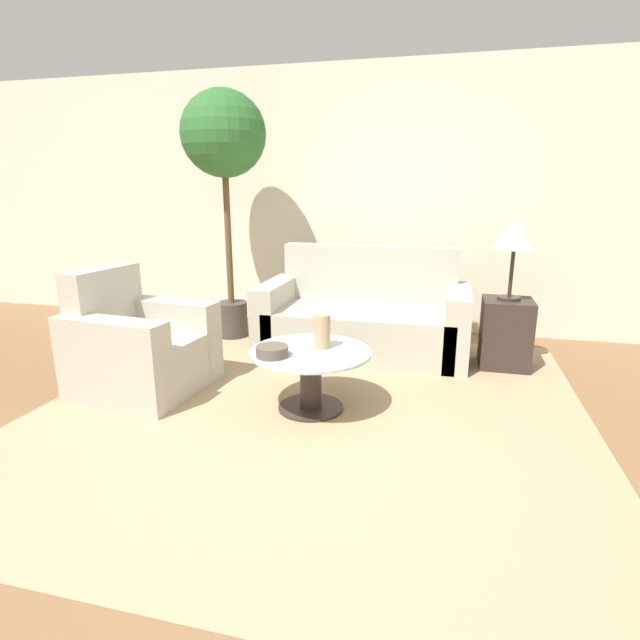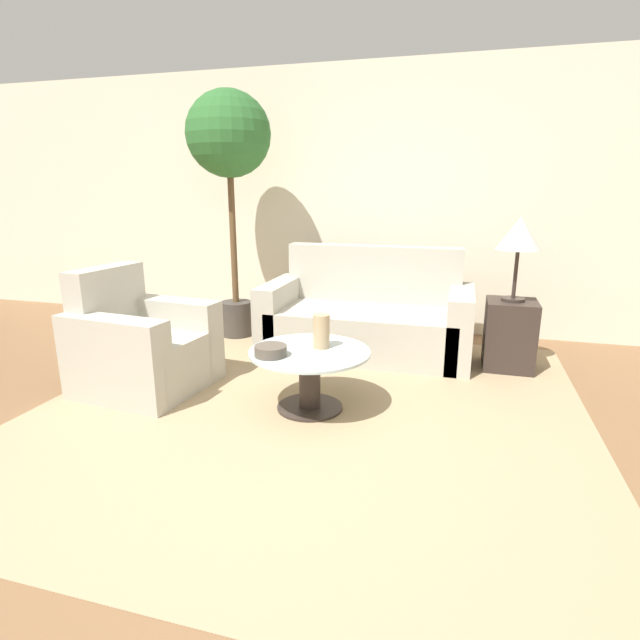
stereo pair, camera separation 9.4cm
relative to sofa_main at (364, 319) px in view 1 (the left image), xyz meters
name	(u,v)px [view 1 (the left image)]	position (x,y,z in m)	size (l,w,h in m)	color
ground_plane	(254,470)	(-0.23, -2.14, -0.29)	(14.00, 14.00, 0.00)	brown
wall_back	(357,201)	(-0.23, 0.81, 1.01)	(10.00, 0.06, 2.60)	beige
rug	(311,408)	(-0.13, -1.35, -0.28)	(3.55, 3.51, 0.01)	tan
sofa_main	(364,319)	(0.00, 0.00, 0.00)	(1.80, 0.88, 0.92)	#B2AD9E
armchair	(137,351)	(-1.45, -1.31, 0.00)	(0.89, 0.89, 0.88)	#B2AD9E
coffee_table	(311,371)	(-0.13, -1.35, -0.02)	(0.79, 0.79, 0.41)	#332823
side_table	(505,333)	(1.19, -0.15, -0.01)	(0.39, 0.39, 0.56)	#332823
table_lamp	(515,235)	(1.19, -0.15, 0.79)	(0.34, 0.34, 0.66)	#332823
potted_plant	(224,148)	(-1.33, 0.10, 1.49)	(0.77, 0.77, 2.29)	#3D3833
vase	(322,331)	(-0.08, -1.27, 0.23)	(0.11, 0.11, 0.22)	tan
bowl	(272,351)	(-0.34, -1.52, 0.16)	(0.20, 0.20, 0.07)	brown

